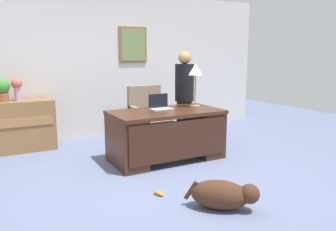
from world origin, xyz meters
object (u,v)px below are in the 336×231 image
credenza (3,127)px  person_standing (184,98)px  dog_lying (223,195)px  laptop (160,105)px  vase_with_flowers (17,86)px  armchair (148,118)px  desk_lamp (195,72)px  desk (167,133)px  potted_plant (2,89)px  dog_toy_bone (159,193)px

credenza → person_standing: 2.98m
dog_lying → laptop: bearing=82.3°
laptop → vase_with_flowers: bearing=143.3°
armchair → desk_lamp: bearing=-62.2°
desk → vase_with_flowers: size_ratio=4.48×
dog_lying → vase_with_flowers: (-1.60, 3.28, 0.90)m
laptop → potted_plant: bearing=146.3°
desk → desk_lamp: size_ratio=2.40×
laptop → vase_with_flowers: size_ratio=0.88×
dog_lying → credenza: bearing=119.5°
potted_plant → dog_toy_bone: (1.39, -2.67, -1.00)m
desk_lamp → vase_with_flowers: 2.85m
dog_toy_bone → laptop: bearing=62.1°
credenza → vase_with_flowers: vase_with_flowers is taller
credenza → person_standing: person_standing is taller
credenza → desk_lamp: size_ratio=2.31×
desk_lamp → vase_with_flowers: size_ratio=1.87×
desk → dog_lying: size_ratio=2.54×
desk → dog_toy_bone: 1.36m
armchair → laptop: size_ratio=3.18×
dog_lying → desk_lamp: size_ratio=0.94×
desk → potted_plant: (-2.09, 1.57, 0.62)m
person_standing → dog_toy_bone: bearing=-128.8°
person_standing → dog_toy_bone: (-1.36, -1.69, -0.80)m
credenza → desk_lamp: desk_lamp is taller
person_standing → desk_lamp: size_ratio=2.37×
laptop → dog_lying: bearing=-97.7°
desk_lamp → dog_lying: bearing=-114.6°
armchair → laptop: bearing=-101.3°
person_standing → potted_plant: 2.92m
person_standing → armchair: bearing=147.9°
armchair → vase_with_flowers: size_ratio=2.80×
laptop → dog_toy_bone: size_ratio=2.15×
potted_plant → credenza: bearing=-178.0°
potted_plant → dog_toy_bone: potted_plant is taller
vase_with_flowers → credenza: bearing=-179.7°
desk → laptop: (-0.02, 0.19, 0.40)m
desk → potted_plant: bearing=143.1°
desk_lamp → dog_toy_bone: (-1.26, -1.20, -1.26)m
vase_with_flowers → dog_toy_bone: (1.17, -2.67, -1.03)m
armchair → dog_lying: 2.67m
armchair → credenza: bearing=163.9°
armchair → dog_lying: size_ratio=1.59×
desk → dog_lying: bearing=-99.0°
armchair → vase_with_flowers: 2.18m
laptop → potted_plant: 2.50m
armchair → laptop: 0.81m
credenza → potted_plant: size_ratio=4.36×
person_standing → dog_lying: person_standing is taller
person_standing → dog_lying: 2.56m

